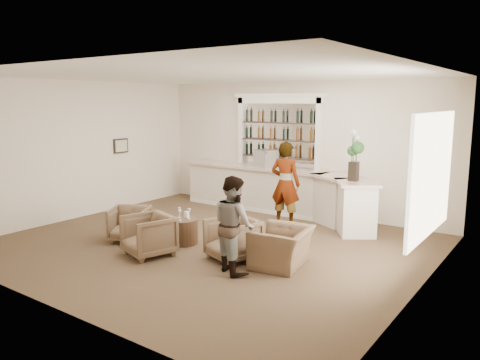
% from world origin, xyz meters
% --- Properties ---
extents(ground, '(8.00, 8.00, 0.00)m').
position_xyz_m(ground, '(0.00, 0.00, 0.00)').
color(ground, brown).
rests_on(ground, ground).
extents(room_shell, '(8.04, 7.02, 3.32)m').
position_xyz_m(room_shell, '(0.16, 0.71, 2.34)').
color(room_shell, '#F3E3CA').
rests_on(room_shell, ground).
extents(bar_counter, '(5.72, 1.80, 1.14)m').
position_xyz_m(bar_counter, '(-0.16, 3.00, 0.57)').
color(bar_counter, white).
rests_on(bar_counter, ground).
extents(back_bar_alcove, '(2.64, 0.25, 3.00)m').
position_xyz_m(back_bar_alcove, '(-0.50, 3.41, 2.03)').
color(back_bar_alcove, white).
rests_on(back_bar_alcove, ground).
extents(cocktail_table, '(0.60, 0.60, 0.50)m').
position_xyz_m(cocktail_table, '(-0.48, -0.26, 0.25)').
color(cocktail_table, '#4F3A22').
rests_on(cocktail_table, ground).
extents(sommelier, '(0.74, 0.52, 1.92)m').
position_xyz_m(sommelier, '(0.48, 2.12, 0.96)').
color(sommelier, gray).
rests_on(sommelier, ground).
extents(guest, '(0.98, 0.90, 1.62)m').
position_xyz_m(guest, '(1.26, -0.93, 0.81)').
color(guest, gray).
rests_on(guest, ground).
extents(armchair_left, '(1.03, 1.04, 0.69)m').
position_xyz_m(armchair_left, '(-1.50, -0.74, 0.35)').
color(armchair_left, brown).
rests_on(armchair_left, ground).
extents(armchair_center, '(1.02, 1.04, 0.76)m').
position_xyz_m(armchair_center, '(-0.51, -1.17, 0.38)').
color(armchair_center, brown).
rests_on(armchair_center, ground).
extents(armchair_right, '(1.02, 1.03, 0.74)m').
position_xyz_m(armchair_right, '(0.89, -0.46, 0.37)').
color(armchair_right, brown).
rests_on(armchair_right, ground).
extents(armchair_far, '(1.06, 1.17, 0.67)m').
position_xyz_m(armchair_far, '(1.78, -0.25, 0.34)').
color(armchair_far, brown).
rests_on(armchair_far, ground).
extents(espresso_machine, '(0.64, 0.60, 0.46)m').
position_xyz_m(espresso_machine, '(-0.62, 3.01, 1.37)').
color(espresso_machine, '#AEAEB2').
rests_on(espresso_machine, bar_counter).
extents(flower_vase, '(0.28, 0.28, 1.08)m').
position_xyz_m(flower_vase, '(1.96, 2.42, 1.75)').
color(flower_vase, black).
rests_on(flower_vase, bar_counter).
extents(wine_glass_bar_left, '(0.07, 0.07, 0.21)m').
position_xyz_m(wine_glass_bar_left, '(-0.51, 3.08, 1.25)').
color(wine_glass_bar_left, white).
rests_on(wine_glass_bar_left, bar_counter).
extents(wine_glass_bar_right, '(0.07, 0.07, 0.21)m').
position_xyz_m(wine_glass_bar_right, '(-0.84, 3.06, 1.25)').
color(wine_glass_bar_right, white).
rests_on(wine_glass_bar_right, bar_counter).
extents(wine_glass_tbl_a, '(0.07, 0.07, 0.21)m').
position_xyz_m(wine_glass_tbl_a, '(-0.60, -0.23, 0.60)').
color(wine_glass_tbl_a, white).
rests_on(wine_glass_tbl_a, cocktail_table).
extents(wine_glass_tbl_b, '(0.07, 0.07, 0.21)m').
position_xyz_m(wine_glass_tbl_b, '(-0.38, -0.18, 0.60)').
color(wine_glass_tbl_b, white).
rests_on(wine_glass_tbl_b, cocktail_table).
extents(wine_glass_tbl_c, '(0.07, 0.07, 0.21)m').
position_xyz_m(wine_glass_tbl_c, '(-0.44, -0.39, 0.60)').
color(wine_glass_tbl_c, white).
rests_on(wine_glass_tbl_c, cocktail_table).
extents(napkin_holder, '(0.08, 0.08, 0.12)m').
position_xyz_m(napkin_holder, '(-0.50, -0.12, 0.56)').
color(napkin_holder, white).
rests_on(napkin_holder, cocktail_table).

